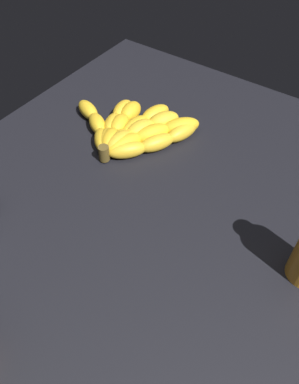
% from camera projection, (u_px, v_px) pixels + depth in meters
% --- Properties ---
extents(ground_plane, '(0.95, 0.72, 0.04)m').
position_uv_depth(ground_plane, '(126.00, 218.00, 0.65)').
color(ground_plane, black).
extents(banana_bunch, '(0.20, 0.26, 0.04)m').
position_uv_depth(banana_bunch, '(133.00, 130.00, 0.75)').
color(banana_bunch, gold).
rests_on(banana_bunch, ground_plane).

